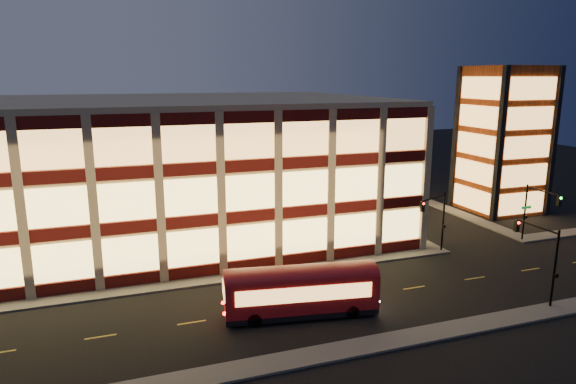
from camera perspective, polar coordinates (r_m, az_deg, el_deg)
name	(u,v)px	position (r m, az deg, el deg)	size (l,w,h in m)	color
ground	(204,286)	(43.18, -9.27, -10.30)	(200.00, 200.00, 0.00)	black
sidewalk_office_south	(166,286)	(43.71, -13.44, -10.09)	(54.00, 2.00, 0.15)	#514F4C
sidewalk_office_east	(360,211)	(65.72, 8.01, -2.09)	(2.00, 30.00, 0.15)	#514F4C
sidewalk_tower_south	(568,233)	(63.82, 28.65, -4.02)	(14.00, 2.00, 0.15)	#514F4C
sidewalk_tower_west	(434,204)	(71.36, 15.88, -1.27)	(2.00, 30.00, 0.15)	#514F4C
sidewalk_near	(245,369)	(31.80, -4.76, -19.02)	(100.00, 2.00, 0.15)	#514F4C
office_building	(146,167)	(57.05, -15.51, 2.68)	(50.45, 30.45, 14.50)	tan
stair_tower	(503,140)	(69.64, 22.76, 5.36)	(8.60, 8.60, 18.00)	#8C3814
traffic_signal_far	(436,213)	(50.50, 16.12, -2.29)	(3.79, 1.87, 6.00)	black
traffic_signal_right	(537,206)	(57.11, 25.90, -1.37)	(1.20, 4.37, 6.00)	black
traffic_signal_near	(540,249)	(43.17, 26.24, -5.66)	(0.32, 4.45, 6.00)	black
trolley_bus	(301,288)	(37.15, 1.44, -10.64)	(11.18, 4.42, 3.69)	#9D080C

